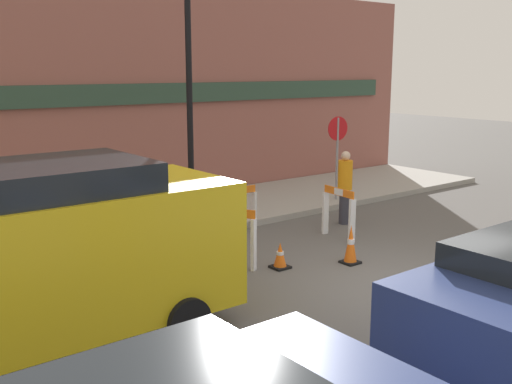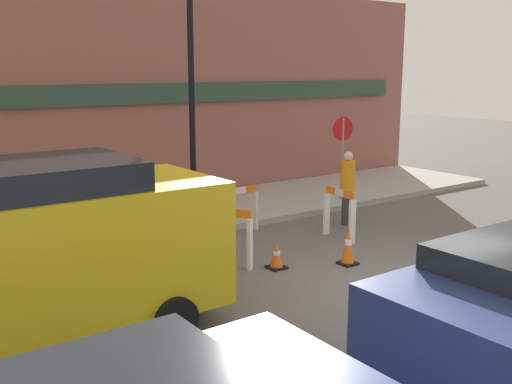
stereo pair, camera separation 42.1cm
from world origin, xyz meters
name	(u,v)px [view 2 (the right image)]	position (x,y,z in m)	size (l,w,h in m)	color
ground_plane	(401,292)	(0.00, 0.00, 0.00)	(60.00, 60.00, 0.00)	#565451
sidewalk_slab	(198,212)	(0.00, 6.19, 0.07)	(18.00, 3.38, 0.14)	#9E9B93
storefront_facade	(160,95)	(0.00, 7.96, 2.75)	(18.00, 0.22, 5.50)	#93564C
streetlamp_post	(191,66)	(-0.57, 5.39, 3.45)	(0.44, 0.44, 5.15)	black
stop_sign	(342,144)	(3.47, 4.97, 1.55)	(0.60, 0.09, 2.10)	gray
barricade_0	(241,208)	(-0.04, 4.35, 0.53)	(0.84, 0.14, 0.98)	white
barricade_1	(226,234)	(-1.53, 2.62, 0.58)	(0.59, 0.91, 1.06)	white
barricade_2	(339,212)	(1.27, 2.74, 0.57)	(0.22, 0.90, 1.04)	white
traffic_cone_0	(195,229)	(-1.23, 4.23, 0.27)	(0.30, 0.30, 0.57)	black
traffic_cone_1	(277,256)	(-0.87, 2.03, 0.22)	(0.30, 0.30, 0.46)	black
traffic_cone_2	(348,246)	(0.29, 1.47, 0.34)	(0.30, 0.30, 0.70)	black
person_worker	(348,186)	(2.23, 3.49, 0.88)	(0.36, 0.36, 1.64)	#33333D
person_pedestrian	(32,200)	(-3.97, 5.49, 1.01)	(0.44, 0.44, 1.61)	#33333D
work_van	(23,249)	(-5.18, 1.49, 1.26)	(4.93, 2.08, 2.31)	yellow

